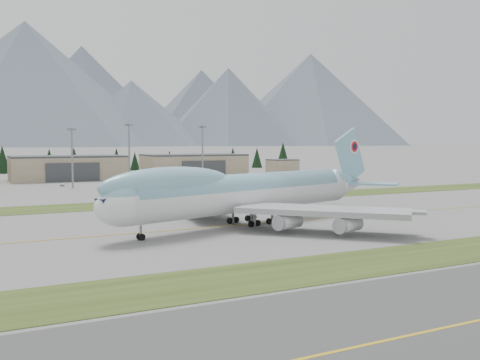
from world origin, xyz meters
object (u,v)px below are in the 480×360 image
hangar_right (194,165)px  service_vehicle_a (62,186)px  service_vehicle_c (209,177)px  boeing_747_freighter (246,192)px  hangar_center (68,168)px  service_vehicle_b (148,181)px

hangar_right → service_vehicle_a: hangar_right is taller
service_vehicle_a → service_vehicle_c: service_vehicle_a is taller
boeing_747_freighter → service_vehicle_c: bearing=52.4°
hangar_center → service_vehicle_c: hangar_center is taller
boeing_747_freighter → service_vehicle_a: boeing_747_freighter is taller
service_vehicle_b → hangar_right: bearing=-48.7°
hangar_right → service_vehicle_b: bearing=-144.6°
service_vehicle_b → service_vehicle_c: 35.30m
service_vehicle_a → hangar_center: bearing=77.6°
boeing_747_freighter → service_vehicle_b: size_ratio=20.65×
hangar_center → service_vehicle_b: (29.93, -21.33, -5.39)m
boeing_747_freighter → hangar_right: 157.34m
boeing_747_freighter → service_vehicle_a: 117.44m
service_vehicle_a → service_vehicle_b: size_ratio=0.94×
hangar_right → service_vehicle_c: hangar_right is taller
hangar_right → service_vehicle_c: size_ratio=12.53×
service_vehicle_b → boeing_747_freighter: bearing=177.8°
boeing_747_freighter → service_vehicle_b: bearing=64.9°
service_vehicle_c → service_vehicle_b: bearing=-165.8°
boeing_747_freighter → service_vehicle_a: bearing=82.4°
boeing_747_freighter → service_vehicle_c: size_ratio=20.14×
hangar_right → service_vehicle_a: (-67.60, -33.98, -5.39)m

